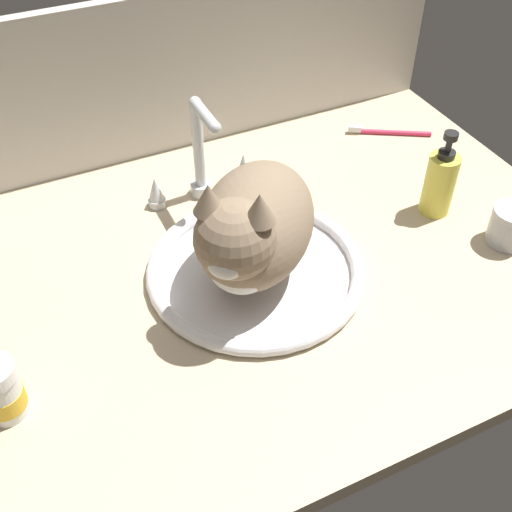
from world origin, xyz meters
The scene contains 9 objects.
countertop centered at (0.00, 0.00, 1.50)cm, with size 122.98×77.81×3.00cm, color #CCB793.
backsplash_wall centered at (0.00, 40.10, 17.14)cm, with size 122.98×2.40×34.27cm, color beige.
sink_basin centered at (2.88, -1.13, 4.04)cm, with size 35.47×35.47×2.38cm.
faucet centered at (2.88, 21.82, 10.90)cm, with size 20.56×11.65×20.10cm.
cat centered at (1.41, -2.76, 14.56)cm, with size 30.11×31.87×22.04cm.
soap_pump_bottle centered at (39.10, 0.23, 9.17)cm, with size 5.39×5.39×16.29cm.
pill_bottle centered at (-37.96, -10.41, 7.28)cm, with size 5.79×5.79×9.21cm.
metal_jar centered at (45.18, -12.25, 6.39)cm, with size 7.23×7.23×6.75cm.
toothbrush centered at (45.83, 24.88, 3.62)cm, with size 15.54×9.56×1.70cm.
Camera 1 is at (-28.80, -67.90, 76.11)cm, focal length 44.80 mm.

